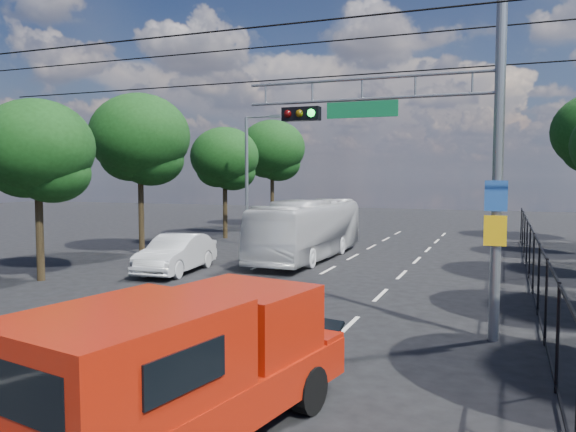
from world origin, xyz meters
The scene contains 13 objects.
lane_markings centered at (0.00, 14.00, 0.01)m, with size 6.12×38.00×0.01m.
signal_mast centered at (5.28, 7.99, 5.24)m, with size 6.43×0.39×9.50m.
streetlight_left centered at (-6.33, 22.00, 3.94)m, with size 2.09×0.22×7.08m.
utility_wires centered at (0.00, 8.83, 7.23)m, with size 22.00×5.04×0.74m.
fence_right centered at (7.60, 12.17, 1.03)m, with size 0.06×34.03×2.00m.
tree_left_b centered at (-9.18, 10.02, 4.58)m, with size 4.08×4.08×6.63m.
tree_left_c centered at (-9.78, 17.02, 5.40)m, with size 4.80×4.80×7.80m.
tree_left_d centered at (-9.38, 25.02, 4.72)m, with size 4.20×4.20×6.83m.
tree_left_e centered at (-9.58, 33.02, 5.53)m, with size 4.92×4.92×7.99m.
red_pickup centered at (2.48, 0.99, 1.17)m, with size 3.17×6.15×2.19m.
navy_hatchback centered at (0.36, 4.24, 0.66)m, with size 1.57×3.90×1.33m, color black.
white_bus centered at (-1.81, 18.76, 1.37)m, with size 2.30×9.82×2.73m, color silver.
white_van centered at (-5.50, 13.31, 0.75)m, with size 1.60×4.58×1.51m, color silver.
Camera 1 is at (6.66, -5.78, 3.86)m, focal length 35.00 mm.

